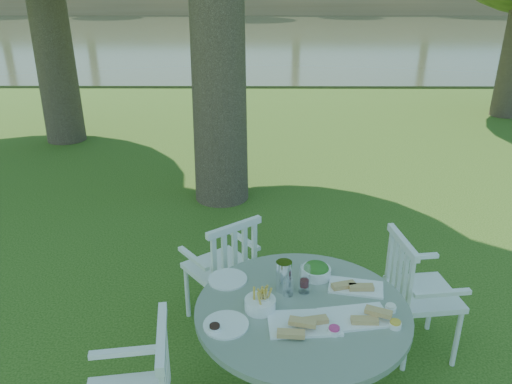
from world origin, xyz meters
TOP-DOWN VIEW (x-y plane):
  - ground at (0.00, 0.00)m, footprint 140.00×140.00m
  - table at (0.28, -1.33)m, footprint 1.27×1.27m
  - chair_ne at (1.11, -0.79)m, footprint 0.50×0.52m
  - chair_nw at (-0.22, -0.49)m, footprint 0.64×0.63m
  - tableware at (0.24, -1.25)m, footprint 1.12×0.73m
  - river at (0.00, 23.00)m, footprint 100.00×28.00m

SIDE VIEW (x-z plane):
  - ground at x=0.00m, z-range 0.00..0.00m
  - river at x=0.00m, z-range -0.06..0.06m
  - chair_nw at x=-0.22m, z-range 0.08..1.00m
  - chair_ne at x=1.11m, z-range 0.08..1.01m
  - table at x=0.28m, z-range 0.22..0.98m
  - tableware at x=0.24m, z-range 0.70..0.90m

